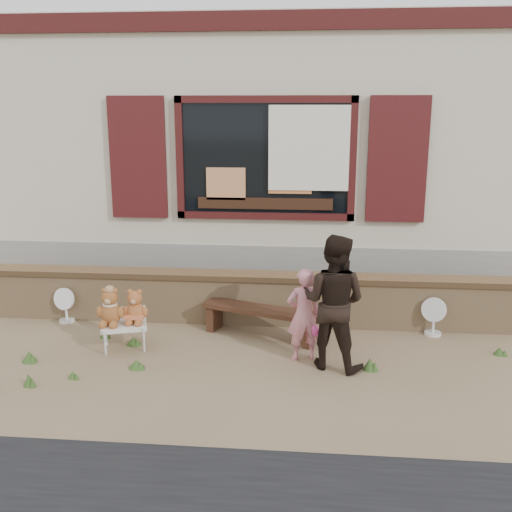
# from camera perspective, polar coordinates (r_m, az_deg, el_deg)

# --- Properties ---
(ground) EXTENTS (80.00, 80.00, 0.00)m
(ground) POSITION_cam_1_polar(r_m,az_deg,el_deg) (6.98, -0.47, -9.19)
(ground) COLOR brown
(ground) RESTS_ON ground
(shopfront) EXTENTS (8.04, 5.13, 4.00)m
(shopfront) POSITION_cam_1_polar(r_m,az_deg,el_deg) (10.91, 1.95, 10.10)
(shopfront) COLOR #B3A991
(shopfront) RESTS_ON ground
(brick_wall) EXTENTS (7.10, 0.36, 0.67)m
(brick_wall) POSITION_cam_1_polar(r_m,az_deg,el_deg) (7.79, 0.28, -3.99)
(brick_wall) COLOR tan
(brick_wall) RESTS_ON ground
(bench) EXTENTS (1.49, 0.78, 0.38)m
(bench) POSITION_cam_1_polar(r_m,az_deg,el_deg) (7.34, 0.44, -5.71)
(bench) COLOR #331D12
(bench) RESTS_ON ground
(folding_chair) EXTENTS (0.62, 0.58, 0.31)m
(folding_chair) POSITION_cam_1_polar(r_m,az_deg,el_deg) (7.16, -12.45, -6.48)
(folding_chair) COLOR silver
(folding_chair) RESTS_ON ground
(teddy_bear_left) EXTENTS (0.39, 0.37, 0.44)m
(teddy_bear_left) POSITION_cam_1_polar(r_m,az_deg,el_deg) (7.08, -13.69, -4.62)
(teddy_bear_left) COLOR brown
(teddy_bear_left) RESTS_ON folding_chair
(teddy_bear_right) EXTENTS (0.36, 0.34, 0.41)m
(teddy_bear_right) POSITION_cam_1_polar(r_m,az_deg,el_deg) (7.08, -11.42, -4.65)
(teddy_bear_right) COLOR brown
(teddy_bear_right) RESTS_ON folding_chair
(child) EXTENTS (0.44, 0.36, 1.05)m
(child) POSITION_cam_1_polar(r_m,az_deg,el_deg) (6.65, 4.54, -5.59)
(child) COLOR pink
(child) RESTS_ON ground
(adult) EXTENTS (0.87, 0.78, 1.47)m
(adult) POSITION_cam_1_polar(r_m,az_deg,el_deg) (6.44, 7.40, -4.36)
(adult) COLOR black
(adult) RESTS_ON ground
(fan_left) EXTENTS (0.30, 0.20, 0.47)m
(fan_left) POSITION_cam_1_polar(r_m,az_deg,el_deg) (8.24, -17.66, -4.44)
(fan_left) COLOR white
(fan_left) RESTS_ON ground
(fan_right) EXTENTS (0.31, 0.21, 0.49)m
(fan_right) POSITION_cam_1_polar(r_m,az_deg,el_deg) (7.73, 16.59, -5.51)
(fan_right) COLOR silver
(fan_right) RESTS_ON ground
(grass_tufts) EXTENTS (5.50, 1.69, 0.15)m
(grass_tufts) POSITION_cam_1_polar(r_m,az_deg,el_deg) (6.75, -11.45, -9.79)
(grass_tufts) COLOR #345221
(grass_tufts) RESTS_ON ground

